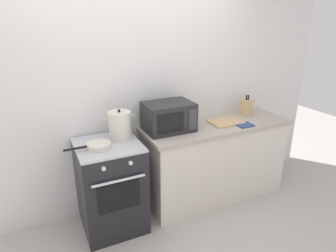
{
  "coord_description": "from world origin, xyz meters",
  "views": [
    {
      "loc": [
        -0.92,
        -1.93,
        2.04
      ],
      "look_at": [
        0.28,
        0.6,
        1.0
      ],
      "focal_mm": 31.27,
      "sensor_mm": 36.0,
      "label": 1
    }
  ],
  "objects_px": {
    "frying_pan": "(98,146)",
    "cutting_board": "(226,122)",
    "oven_mitt": "(245,125)",
    "stock_pot": "(120,125)",
    "knife_block": "(246,107)",
    "stove": "(111,186)",
    "microwave": "(169,117)"
  },
  "relations": [
    {
      "from": "cutting_board",
      "to": "microwave",
      "type": "bearing_deg",
      "value": 173.48
    },
    {
      "from": "microwave",
      "to": "frying_pan",
      "type": "bearing_deg",
      "value": -170.29
    },
    {
      "from": "cutting_board",
      "to": "oven_mitt",
      "type": "xyz_separation_m",
      "value": [
        0.13,
        -0.16,
        -0.0
      ]
    },
    {
      "from": "stock_pot",
      "to": "knife_block",
      "type": "bearing_deg",
      "value": 2.21
    },
    {
      "from": "oven_mitt",
      "to": "stock_pot",
      "type": "bearing_deg",
      "value": 169.93
    },
    {
      "from": "stove",
      "to": "frying_pan",
      "type": "height_order",
      "value": "frying_pan"
    },
    {
      "from": "stock_pot",
      "to": "knife_block",
      "type": "distance_m",
      "value": 1.6
    },
    {
      "from": "knife_block",
      "to": "frying_pan",
      "type": "bearing_deg",
      "value": -174.01
    },
    {
      "from": "frying_pan",
      "to": "cutting_board",
      "type": "bearing_deg",
      "value": 2.15
    },
    {
      "from": "stove",
      "to": "frying_pan",
      "type": "bearing_deg",
      "value": -152.03
    },
    {
      "from": "stove",
      "to": "cutting_board",
      "type": "relative_size",
      "value": 2.56
    },
    {
      "from": "knife_block",
      "to": "oven_mitt",
      "type": "relative_size",
      "value": 1.4
    },
    {
      "from": "microwave",
      "to": "cutting_board",
      "type": "bearing_deg",
      "value": -6.52
    },
    {
      "from": "oven_mitt",
      "to": "cutting_board",
      "type": "bearing_deg",
      "value": 129.91
    },
    {
      "from": "frying_pan",
      "to": "cutting_board",
      "type": "xyz_separation_m",
      "value": [
        1.46,
        0.05,
        -0.02
      ]
    },
    {
      "from": "microwave",
      "to": "knife_block",
      "type": "relative_size",
      "value": 1.99
    },
    {
      "from": "microwave",
      "to": "cutting_board",
      "type": "height_order",
      "value": "microwave"
    },
    {
      "from": "microwave",
      "to": "knife_block",
      "type": "bearing_deg",
      "value": 3.29
    },
    {
      "from": "cutting_board",
      "to": "knife_block",
      "type": "relative_size",
      "value": 1.43
    },
    {
      "from": "frying_pan",
      "to": "microwave",
      "type": "relative_size",
      "value": 0.84
    },
    {
      "from": "oven_mitt",
      "to": "microwave",
      "type": "bearing_deg",
      "value": 163.74
    },
    {
      "from": "stove",
      "to": "stock_pot",
      "type": "bearing_deg",
      "value": 27.51
    },
    {
      "from": "cutting_board",
      "to": "knife_block",
      "type": "height_order",
      "value": "knife_block"
    },
    {
      "from": "stove",
      "to": "microwave",
      "type": "bearing_deg",
      "value": 6.68
    },
    {
      "from": "frying_pan",
      "to": "cutting_board",
      "type": "distance_m",
      "value": 1.46
    },
    {
      "from": "cutting_board",
      "to": "oven_mitt",
      "type": "height_order",
      "value": "cutting_board"
    },
    {
      "from": "stove",
      "to": "cutting_board",
      "type": "distance_m",
      "value": 1.44
    },
    {
      "from": "stove",
      "to": "knife_block",
      "type": "bearing_deg",
      "value": 4.6
    },
    {
      "from": "frying_pan",
      "to": "knife_block",
      "type": "relative_size",
      "value": 1.67
    },
    {
      "from": "oven_mitt",
      "to": "frying_pan",
      "type": "bearing_deg",
      "value": 176.22
    },
    {
      "from": "stock_pot",
      "to": "knife_block",
      "type": "relative_size",
      "value": 1.23
    },
    {
      "from": "stock_pot",
      "to": "oven_mitt",
      "type": "xyz_separation_m",
      "value": [
        1.34,
        -0.24,
        -0.13
      ]
    }
  ]
}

